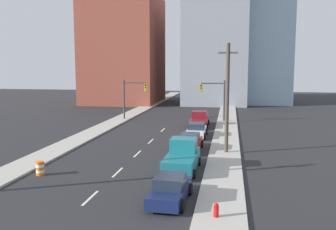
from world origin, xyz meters
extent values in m
cube|color=#ADA89E|center=(-7.31, 45.86, 0.07)|extent=(2.61, 91.72, 0.14)
cube|color=#ADA89E|center=(7.31, 45.86, 0.07)|extent=(2.61, 91.72, 0.14)
cube|color=beige|center=(0.00, 8.36, 0.00)|extent=(0.16, 2.40, 0.01)
cube|color=beige|center=(0.00, 13.57, 0.00)|extent=(0.16, 2.40, 0.01)
cube|color=beige|center=(0.00, 19.19, 0.00)|extent=(0.16, 2.40, 0.01)
cube|color=beige|center=(0.00, 24.62, 0.00)|extent=(0.16, 2.40, 0.01)
cube|color=beige|center=(0.00, 31.32, 0.00)|extent=(0.16, 2.40, 0.01)
cube|color=brown|center=(-13.52, 62.39, 10.59)|extent=(14.00, 16.00, 21.19)
cube|color=gray|center=(4.65, 66.39, 13.30)|extent=(12.00, 20.00, 26.60)
cube|color=#99B7CC|center=(12.60, 70.39, 18.53)|extent=(13.00, 20.00, 37.06)
cylinder|color=#38383D|center=(-6.82, 38.84, 2.76)|extent=(0.24, 0.24, 5.52)
cylinder|color=#38383D|center=(-5.28, 38.84, 5.12)|extent=(3.08, 0.16, 0.16)
cube|color=#B79319|center=(-3.74, 38.84, 4.49)|extent=(0.34, 0.32, 1.10)
cylinder|color=#4C0C0C|center=(-3.74, 38.67, 4.83)|extent=(0.22, 0.04, 0.22)
cylinder|color=#593F0C|center=(-3.74, 38.67, 4.49)|extent=(0.22, 0.04, 0.22)
cylinder|color=#26E53F|center=(-3.74, 38.67, 4.15)|extent=(0.22, 0.04, 0.22)
cylinder|color=#38383D|center=(6.88, 38.84, 2.76)|extent=(0.24, 0.24, 5.52)
cylinder|color=#38383D|center=(5.34, 38.84, 5.12)|extent=(3.08, 0.16, 0.16)
cube|color=#B79319|center=(3.80, 38.84, 4.49)|extent=(0.34, 0.32, 1.10)
cylinder|color=#4C0C0C|center=(3.80, 38.67, 4.83)|extent=(0.22, 0.04, 0.22)
cylinder|color=#593F0C|center=(3.80, 38.67, 4.49)|extent=(0.22, 0.04, 0.22)
cylinder|color=#26E53F|center=(3.80, 38.67, 4.15)|extent=(0.22, 0.04, 0.22)
cylinder|color=#473D33|center=(7.43, 20.55, 4.63)|extent=(0.32, 0.32, 9.27)
cube|color=#473D33|center=(7.43, 20.55, 8.47)|extent=(1.60, 0.14, 0.14)
cylinder|color=orange|center=(-5.00, 12.05, 0.10)|extent=(0.56, 0.56, 0.19)
cylinder|color=white|center=(-5.00, 12.05, 0.29)|extent=(0.56, 0.56, 0.19)
cylinder|color=orange|center=(-5.00, 12.05, 0.47)|extent=(0.56, 0.56, 0.19)
cylinder|color=white|center=(-5.00, 12.05, 0.67)|extent=(0.56, 0.56, 0.19)
cylinder|color=orange|center=(-5.00, 12.05, 0.85)|extent=(0.56, 0.56, 0.19)
cylinder|color=red|center=(7.12, 6.53, 0.33)|extent=(0.26, 0.26, 0.65)
sphere|color=red|center=(7.12, 6.53, 0.72)|extent=(0.23, 0.23, 0.23)
cube|color=#141E47|center=(4.53, 8.56, 0.52)|extent=(1.96, 4.37, 0.67)
cube|color=#1E2838|center=(4.53, 8.56, 1.16)|extent=(1.63, 2.00, 0.62)
cylinder|color=black|center=(3.69, 9.94, 0.34)|extent=(0.25, 0.68, 0.67)
cylinder|color=black|center=(5.50, 9.85, 0.34)|extent=(0.25, 0.68, 0.67)
cylinder|color=black|center=(3.56, 7.28, 0.34)|extent=(0.25, 0.68, 0.67)
cylinder|color=black|center=(5.37, 7.19, 0.34)|extent=(0.25, 0.68, 0.67)
cube|color=#196B75|center=(4.38, 14.72, 0.69)|extent=(2.19, 5.37, 1.04)
cube|color=#196B75|center=(4.40, 15.52, 1.71)|extent=(1.85, 1.64, 0.99)
cylinder|color=black|center=(3.35, 16.40, 0.31)|extent=(0.23, 0.62, 0.62)
cylinder|color=black|center=(5.48, 16.35, 0.31)|extent=(0.23, 0.62, 0.62)
cylinder|color=black|center=(3.28, 13.10, 0.31)|extent=(0.23, 0.62, 0.62)
cylinder|color=black|center=(5.41, 13.05, 0.31)|extent=(0.23, 0.62, 0.62)
cube|color=red|center=(4.23, 21.21, 0.52)|extent=(1.97, 4.84, 0.68)
cube|color=#1E2838|center=(4.23, 21.21, 1.18)|extent=(1.63, 2.22, 0.63)
cylinder|color=black|center=(3.41, 22.73, 0.33)|extent=(0.25, 0.67, 0.66)
cylinder|color=black|center=(5.20, 22.63, 0.33)|extent=(0.25, 0.67, 0.66)
cylinder|color=black|center=(3.26, 19.78, 0.33)|extent=(0.25, 0.67, 0.66)
cylinder|color=black|center=(5.05, 19.69, 0.33)|extent=(0.25, 0.67, 0.66)
cube|color=silver|center=(4.22, 27.81, 0.51)|extent=(1.89, 4.68, 0.66)
cube|color=#1E2838|center=(4.22, 27.81, 1.14)|extent=(1.65, 2.11, 0.61)
cylinder|color=black|center=(3.26, 29.26, 0.33)|extent=(0.22, 0.66, 0.66)
cylinder|color=black|center=(5.19, 29.25, 0.33)|extent=(0.22, 0.66, 0.66)
cylinder|color=black|center=(3.25, 26.36, 0.33)|extent=(0.22, 0.66, 0.66)
cylinder|color=black|center=(5.18, 26.35, 0.33)|extent=(0.22, 0.66, 0.66)
cube|color=maroon|center=(3.94, 34.42, 0.59)|extent=(2.15, 5.70, 0.83)
cube|color=maroon|center=(3.93, 35.27, 1.41)|extent=(1.87, 1.72, 0.82)
cylinder|color=black|center=(2.84, 36.17, 0.32)|extent=(0.23, 0.64, 0.63)
cylinder|color=black|center=(5.01, 36.19, 0.32)|extent=(0.23, 0.64, 0.63)
cylinder|color=black|center=(2.87, 32.65, 0.32)|extent=(0.23, 0.64, 0.63)
cylinder|color=black|center=(5.04, 32.67, 0.32)|extent=(0.23, 0.64, 0.63)
camera|label=1|loc=(7.68, -10.94, 7.39)|focal=40.00mm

